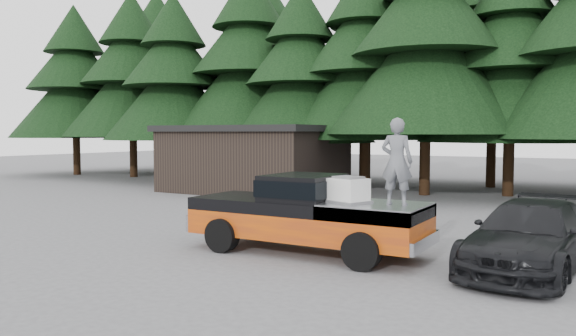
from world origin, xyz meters
The scene contains 8 objects.
ground centered at (0.00, 0.00, 0.00)m, with size 120.00×120.00×0.00m, color #4F4F52.
pickup_truck centered at (0.27, 0.33, 0.67)m, with size 6.00×2.04×1.33m, color #C24B04, non-canonical shape.
truck_cab centered at (0.17, 0.33, 1.62)m, with size 1.66×1.90×0.59m, color black.
air_compressor centered at (1.46, 0.14, 1.60)m, with size 0.79×0.66×0.54m, color silver.
man_on_bed centered at (2.54, 0.34, 2.30)m, with size 0.71×0.47×1.95m, color #5A5D62.
parked_car centered at (5.24, 1.16, 0.74)m, with size 2.07×5.09×1.48m, color black.
utility_building centered at (-9.00, 12.00, 1.67)m, with size 8.40×6.40×3.30m.
treeline centered at (0.42, 17.20, 7.72)m, with size 60.15×16.05×17.50m.
Camera 1 is at (6.70, -11.64, 2.94)m, focal length 35.00 mm.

